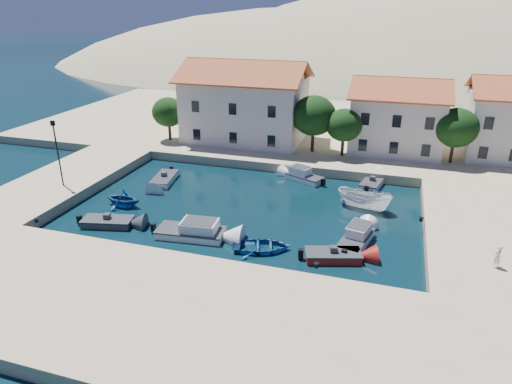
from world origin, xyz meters
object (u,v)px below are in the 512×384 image
Objects in this scene: cabin_cruiser_east at (356,239)px; rowboat_south at (262,250)px; pedestrian at (498,256)px; building_left at (245,100)px; building_mid at (398,114)px; cabin_cruiser_south at (191,231)px; lamppost at (57,147)px; boat_east at (363,208)px.

rowboat_south is at bearing 126.59° from cabin_cruiser_east.
pedestrian reaches higher than cabin_cruiser_east.
building_left reaches higher than building_mid.
pedestrian is at bearing -4.51° from cabin_cruiser_south.
lamppost reaches higher than pedestrian.
cabin_cruiser_south is at bearing 141.76° from boat_east.
boat_east reaches higher than rowboat_south.
building_left is 9.28× the size of pedestrian.
rowboat_south is 7.20m from cabin_cruiser_east.
cabin_cruiser_south is 5.94m from rowboat_south.
pedestrian is (9.18, -9.00, 1.79)m from boat_east.
building_left is 34.80m from pedestrian.
rowboat_south is 0.92× the size of cabin_cruiser_east.
cabin_cruiser_east is 2.92× the size of pedestrian.
lamppost reaches higher than rowboat_south.
building_mid is 25.89m from pedestrian.
building_mid is at bearing -36.33° from rowboat_south.
cabin_cruiser_east is 6.89m from boat_east.
pedestrian is (15.76, 0.80, 1.79)m from rowboat_south.
building_left is 18.04m from building_mid.
building_mid is at bearing 7.52° from boat_east.
cabin_cruiser_east reaches higher than rowboat_south.
rowboat_south is at bearing -9.38° from cabin_cruiser_south.
lamppost reaches higher than cabin_cruiser_south.
building_left reaches higher than rowboat_south.
cabin_cruiser_east is at bearing -95.08° from building_mid.
building_mid is 29.31m from cabin_cruiser_south.
pedestrian is (21.67, 0.41, 1.32)m from cabin_cruiser_south.
building_mid is 36.21m from lamppost.
boat_east is at bearing -85.88° from pedestrian.
cabin_cruiser_east is at bearing -53.35° from building_left.
building_left is at bearing 62.34° from boat_east.
lamppost is 1.46× the size of rowboat_south.
rowboat_south is at bearing -68.88° from building_left.
rowboat_south is 2.70× the size of pedestrian.
lamppost reaches higher than boat_east.
boat_east is at bearing 11.04° from lamppost.
cabin_cruiser_east is at bearing -54.50° from pedestrian.
rowboat_south is at bearing 160.89° from boat_east.
building_left is 3.18× the size of cabin_cruiser_east.
building_left is 22.49m from boat_east.
pedestrian is (25.20, -23.64, -4.14)m from building_left.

